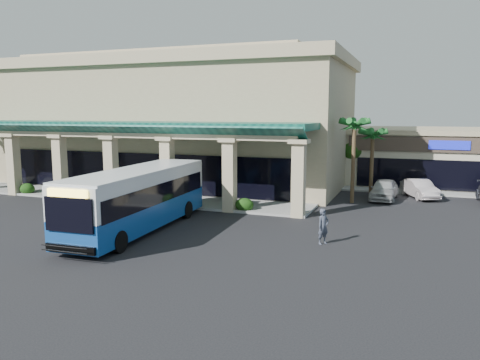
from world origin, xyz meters
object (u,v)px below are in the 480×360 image
at_px(pedestrian, 323,226).
at_px(car_white, 420,189).
at_px(car_silver, 384,189).
at_px(transit_bus, 138,200).

xyz_separation_m(pedestrian, car_white, (4.44, 14.94, -0.18)).
xyz_separation_m(pedestrian, car_silver, (1.99, 13.24, -0.11)).
bearing_deg(car_silver, pedestrian, -95.58).
xyz_separation_m(transit_bus, car_white, (14.28, 15.79, -0.98)).
bearing_deg(transit_bus, pedestrian, 2.34).
relative_size(car_silver, car_white, 1.06).
bearing_deg(car_white, pedestrian, -130.38).
bearing_deg(pedestrian, transit_bus, 131.39).
distance_m(car_silver, car_white, 2.99).
relative_size(pedestrian, car_silver, 0.39).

